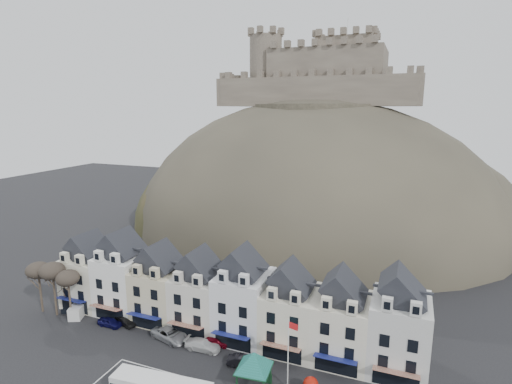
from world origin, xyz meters
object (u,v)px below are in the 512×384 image
(bus_shelter, at_px, (254,361))
(car_navy, at_px, (110,322))
(flagpole, at_px, (289,350))
(car_maroon, at_px, (215,342))
(car_black, at_px, (126,321))
(white_van, at_px, (79,309))
(car_silver, at_px, (170,334))
(car_white, at_px, (203,345))
(car_charcoal, at_px, (243,361))

(bus_shelter, distance_m, car_navy, 25.48)
(flagpole, relative_size, car_maroon, 2.19)
(car_navy, bearing_deg, car_black, -59.72)
(white_van, relative_size, car_silver, 0.81)
(white_van, height_order, car_white, white_van)
(car_silver, bearing_deg, car_navy, 105.44)
(bus_shelter, bearing_deg, car_maroon, 138.22)
(white_van, relative_size, car_charcoal, 1.09)
(car_charcoal, bearing_deg, flagpole, -115.90)
(car_black, xyz_separation_m, car_silver, (8.21, -0.85, 0.15))
(car_silver, xyz_separation_m, car_maroon, (6.65, 0.85, -0.11))
(car_navy, relative_size, car_maroon, 0.95)
(car_maroon, bearing_deg, flagpole, -133.17)
(white_van, bearing_deg, bus_shelter, -33.80)
(white_van, height_order, car_navy, white_van)
(flagpole, bearing_deg, bus_shelter, -154.94)
(flagpole, relative_size, white_van, 1.93)
(bus_shelter, height_order, car_navy, bus_shelter)
(car_silver, bearing_deg, car_maroon, -68.89)
(car_silver, bearing_deg, white_van, 101.97)
(car_navy, relative_size, car_silver, 0.68)
(bus_shelter, xyz_separation_m, white_van, (-31.56, 5.73, -2.77))
(car_maroon, bearing_deg, white_van, 68.13)
(bus_shelter, xyz_separation_m, car_navy, (-24.81, 4.89, -3.07))
(flagpole, height_order, car_navy, flagpole)
(car_navy, bearing_deg, bus_shelter, -101.00)
(flagpole, height_order, car_black, flagpole)
(flagpole, xyz_separation_m, car_navy, (-28.37, 3.23, -4.31))
(bus_shelter, bearing_deg, white_van, 164.84)
(bus_shelter, distance_m, car_white, 10.77)
(car_navy, bearing_deg, car_maroon, -86.01)
(white_van, bearing_deg, car_charcoal, -27.91)
(car_maroon, bearing_deg, car_charcoal, -138.24)
(flagpole, distance_m, car_silver, 19.02)
(car_navy, xyz_separation_m, car_white, (15.60, -0.20, 0.07))
(bus_shelter, distance_m, white_van, 32.19)
(car_black, height_order, car_maroon, car_maroon)
(white_van, xyz_separation_m, car_silver, (16.90, -0.56, -0.16))
(car_black, relative_size, car_white, 0.78)
(car_silver, height_order, car_charcoal, car_silver)
(bus_shelter, height_order, car_white, bus_shelter)
(car_black, bearing_deg, car_maroon, -71.89)
(car_charcoal, bearing_deg, car_white, 69.88)
(car_black, xyz_separation_m, car_charcoal, (20.06, -2.50, 0.05))
(car_silver, distance_m, car_white, 5.47)
(white_van, xyz_separation_m, car_black, (8.68, 0.29, -0.31))
(bus_shelter, height_order, car_black, bus_shelter)
(car_white, height_order, car_maroon, car_white)
(car_maroon, bearing_deg, car_navy, 71.26)
(car_maroon, bearing_deg, car_white, 115.21)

